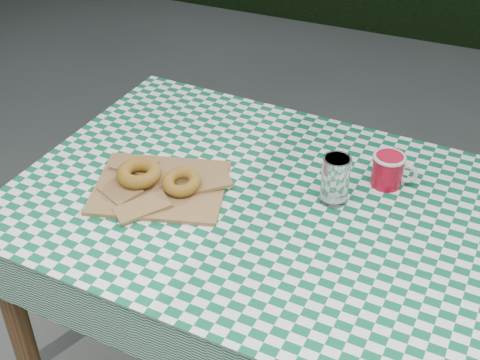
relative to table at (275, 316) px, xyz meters
name	(u,v)px	position (x,y,z in m)	size (l,w,h in m)	color
table	(275,316)	(0.00, 0.00, 0.00)	(1.25, 0.84, 0.75)	brown
tablecloth	(281,206)	(0.00, 0.00, 0.38)	(1.27, 0.86, 0.01)	#0E5C38
paper_bag	(160,186)	(-0.29, -0.06, 0.39)	(0.31, 0.25, 0.02)	olive
bagel_front	(139,173)	(-0.35, -0.06, 0.42)	(0.11, 0.11, 0.03)	olive
bagel_back	(181,182)	(-0.24, -0.05, 0.41)	(0.09, 0.09, 0.03)	#99671F
coffee_mug	(388,170)	(0.21, 0.18, 0.42)	(0.15, 0.15, 0.08)	#AD0B20
drinking_glass	(335,180)	(0.11, 0.07, 0.44)	(0.07, 0.07, 0.12)	white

